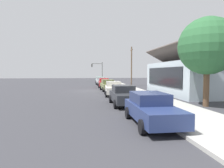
{
  "coord_description": "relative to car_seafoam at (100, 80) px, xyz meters",
  "views": [
    {
      "loc": [
        28.13,
        -0.38,
        2.68
      ],
      "look_at": [
        1.99,
        2.97,
        1.08
      ],
      "focal_mm": 31.86,
      "sensor_mm": 36.0,
      "label": 1
    }
  ],
  "objects": [
    {
      "name": "car_olive",
      "position": [
        18.61,
        -0.1,
        0.0
      ],
      "size": [
        4.69,
        2.15,
        1.59
      ],
      "rotation": [
        0.0,
        0.0,
        0.05
      ],
      "color": "olive",
      "rests_on": "ground"
    },
    {
      "name": "traffic_light_main",
      "position": [
        -3.92,
        -0.2,
        2.68
      ],
      "size": [
        0.37,
        2.79,
        5.2
      ],
      "color": "#383833",
      "rests_on": "ground"
    },
    {
      "name": "storefront_building",
      "position": [
        24.0,
        9.24,
        1.26
      ],
      "size": [
        13.02,
        6.96,
        5.76
      ],
      "color": "#ADBCC6",
      "rests_on": "ground"
    },
    {
      "name": "car_cherry",
      "position": [
        12.34,
        -0.12,
        -0.0
      ],
      "size": [
        4.42,
        2.16,
        1.59
      ],
      "rotation": [
        0.0,
        0.0,
        -0.05
      ],
      "color": "red",
      "rests_on": "ground"
    },
    {
      "name": "car_navy",
      "position": [
        36.99,
        0.15,
        0.0
      ],
      "size": [
        4.79,
        2.09,
        1.59
      ],
      "rotation": [
        0.0,
        0.0,
        0.0
      ],
      "color": "navy",
      "rests_on": "ground"
    },
    {
      "name": "ground_plane",
      "position": [
        18.59,
        -2.74,
        -0.81
      ],
      "size": [
        120.0,
        120.0,
        0.0
      ],
      "primitive_type": "plane",
      "color": "#38383D"
    },
    {
      "name": "utility_pole_wooden",
      "position": [
        9.25,
        5.46,
        3.11
      ],
      "size": [
        1.8,
        0.24,
        7.5
      ],
      "color": "brown",
      "rests_on": "ground"
    },
    {
      "name": "car_ivory",
      "position": [
        24.46,
        -0.09,
        0.0
      ],
      "size": [
        4.5,
        2.18,
        1.59
      ],
      "rotation": [
        0.0,
        0.0,
        -0.05
      ],
      "color": "silver",
      "rests_on": "ground"
    },
    {
      "name": "car_charcoal",
      "position": [
        30.97,
        -0.14,
        0.0
      ],
      "size": [
        4.6,
        2.07,
        1.59
      ],
      "rotation": [
        0.0,
        0.0,
        0.0
      ],
      "color": "#2D3035",
      "rests_on": "ground"
    },
    {
      "name": "car_seafoam",
      "position": [
        0.0,
        0.0,
        0.0
      ],
      "size": [
        4.43,
        2.02,
        1.59
      ],
      "rotation": [
        0.0,
        0.0,
        0.01
      ],
      "color": "#9ED1BC",
      "rests_on": "ground"
    },
    {
      "name": "shade_tree",
      "position": [
        32.48,
        6.05,
        3.83
      ],
      "size": [
        4.39,
        4.39,
        6.86
      ],
      "color": "brown",
      "rests_on": "ground"
    },
    {
      "name": "car_silver",
      "position": [
        5.99,
        -0.12,
        0.0
      ],
      "size": [
        4.41,
        2.22,
        1.59
      ],
      "rotation": [
        0.0,
        0.0,
        0.05
      ],
      "color": "silver",
      "rests_on": "ground"
    },
    {
      "name": "fire_hydrant_red",
      "position": [
        25.95,
        1.46,
        -0.32
      ],
      "size": [
        0.22,
        0.22,
        0.71
      ],
      "color": "red",
      "rests_on": "sidewalk_curb"
    },
    {
      "name": "sidewalk_curb",
      "position": [
        18.59,
        2.86,
        -0.73
      ],
      "size": [
        60.0,
        4.2,
        0.16
      ],
      "primitive_type": "cube",
      "color": "#B2AFA8",
      "rests_on": "ground"
    }
  ]
}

